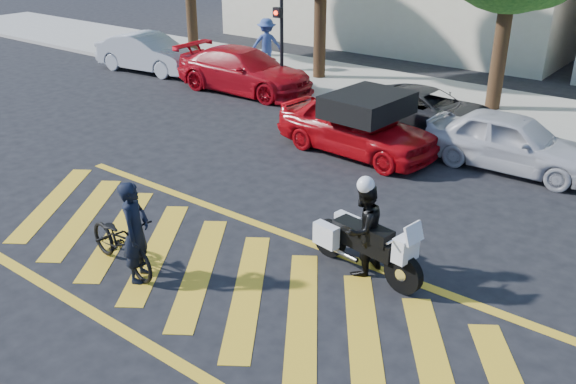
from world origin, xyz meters
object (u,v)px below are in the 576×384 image
Objects in this scene: bicycle at (121,242)px; red_convertible at (357,126)px; officer_moto at (363,229)px; parked_far_left at (149,53)px; police_motorcycle at (363,243)px; parked_mid_right at (511,141)px; parked_left at (244,70)px; officer_bike at (136,232)px; parked_mid_left at (426,110)px.

red_convertible reaches higher than bicycle.
officer_moto is 0.37× the size of parked_far_left.
police_motorcycle is 6.15m from parked_mid_right.
red_convertible is at bearing 109.79° from parked_mid_right.
officer_moto is 0.32× the size of parked_left.
officer_bike is 1.08× the size of officer_moto.
police_motorcycle is 0.53× the size of parked_far_left.
officer_bike is 0.44× the size of parked_mid_right.
police_motorcycle is at bearing -124.27° from parked_far_left.
bicycle is at bearing -45.29° from officer_moto.
bicycle is 0.37× the size of parked_left.
red_convertible is at bearing 131.91° from police_motorcycle.
parked_far_left is at bearing 83.35° from parked_mid_right.
parked_mid_right reaches higher than parked_mid_left.
officer_bike is at bearing -173.69° from red_convertible.
officer_bike is at bearing -130.29° from police_motorcycle.
red_convertible is (-0.29, 7.27, -0.16)m from officer_bike.
bicycle is at bearing 54.60° from officer_bike.
parked_mid_right is (0.33, 6.14, 0.13)m from police_motorcycle.
red_convertible is 0.97× the size of parked_far_left.
police_motorcycle is 0.45× the size of parked_left.
parked_far_left reaches higher than parked_mid_left.
red_convertible reaches higher than parked_mid_left.
officer_moto is 5.74m from red_convertible.
officer_bike reaches higher than officer_moto.
police_motorcycle is at bearing 118.74° from officer_moto.
officer_bike is at bearing 158.53° from parked_mid_right.
parked_mid_right is at bearing -114.54° from parked_mid_left.
police_motorcycle is 11.97m from parked_left.
police_motorcycle is 0.54× the size of red_convertible.
officer_moto is at bearing -78.79° from officer_bike.
parked_left reaches higher than parked_far_left.
parked_mid_left is (0.79, 9.95, 0.09)m from bicycle.
red_convertible reaches higher than police_motorcycle.
police_motorcycle is 0.57× the size of parked_mid_right.
officer_bike is 10.00m from parked_mid_left.
officer_bike is 9.16m from parked_mid_right.
parked_left is at bearing 80.51° from parked_mid_right.
bicycle is 0.45× the size of parked_mid_left.
parked_mid_left is at bearing 4.08° from bicycle.
parked_far_left is 0.86× the size of parked_left.
parked_mid_left is 3.21m from parked_mid_right.
bicycle is at bearing -135.35° from police_motorcycle.
officer_bike is 11.90m from parked_left.
officer_bike is 0.41× the size of red_convertible.
bicycle is 0.44× the size of red_convertible.
parked_left is at bearing 149.84° from police_motorcycle.
officer_bike reaches higher than parked_far_left.
parked_left is (4.88, 0.02, 0.01)m from parked_far_left.
red_convertible is at bearing -116.49° from parked_left.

